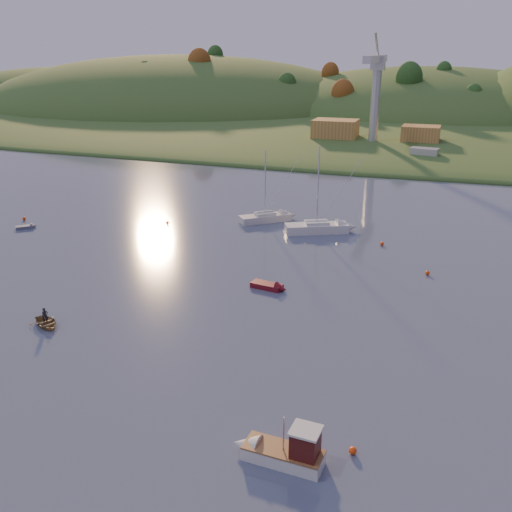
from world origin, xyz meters
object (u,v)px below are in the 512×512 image
(fishing_boat, at_px, (277,449))
(grey_dinghy, at_px, (29,227))
(sailboat_far, at_px, (316,227))
(red_tender, at_px, (273,287))
(sailboat_near, at_px, (265,217))
(canoe, at_px, (46,323))

(fishing_boat, height_order, grey_dinghy, fishing_boat)
(sailboat_far, distance_m, red_tender, 21.13)
(sailboat_near, bearing_deg, canoe, -142.80)
(red_tender, bearing_deg, canoe, -129.97)
(sailboat_far, xyz_separation_m, red_tender, (0.28, -21.13, -0.49))
(fishing_boat, xyz_separation_m, canoe, (-25.46, 10.53, -0.48))
(canoe, relative_size, red_tender, 0.80)
(sailboat_far, height_order, red_tender, sailboat_far)
(sailboat_far, bearing_deg, canoe, -140.61)
(grey_dinghy, bearing_deg, canoe, -90.15)
(sailboat_far, relative_size, red_tender, 2.90)
(fishing_boat, distance_m, grey_dinghy, 59.28)
(sailboat_far, bearing_deg, grey_dinghy, 170.81)
(red_tender, relative_size, grey_dinghy, 1.50)
(fishing_boat, xyz_separation_m, grey_dinghy, (-47.71, 35.18, -0.61))
(fishing_boat, xyz_separation_m, sailboat_far, (-8.46, 46.55, -0.05))
(fishing_boat, height_order, sailboat_far, sailboat_far)
(sailboat_near, relative_size, sailboat_far, 0.88)
(canoe, distance_m, red_tender, 22.81)
(sailboat_near, xyz_separation_m, red_tender, (8.67, -23.81, -0.41))
(red_tender, height_order, grey_dinghy, red_tender)
(grey_dinghy, bearing_deg, fishing_boat, -78.63)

